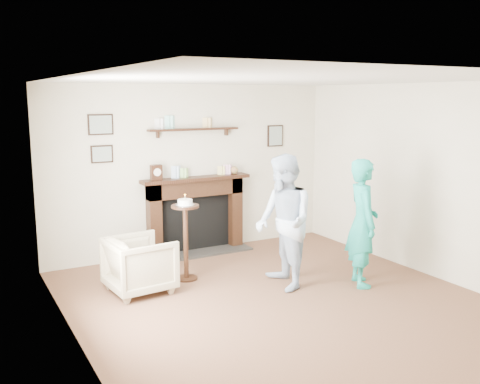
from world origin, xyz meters
name	(u,v)px	position (x,y,z in m)	size (l,w,h in m)	color
ground	(284,304)	(0.00, 0.00, 0.00)	(5.00, 5.00, 0.00)	brown
room_shell	(254,156)	(0.00, 0.69, 1.62)	(4.54, 5.02, 2.52)	beige
armchair	(141,291)	(-1.29, 1.19, 0.00)	(0.72, 0.74, 0.67)	#C4B291
man	(283,287)	(0.30, 0.48, 0.00)	(0.80, 0.62, 1.65)	#ABB6D6
woman	(360,284)	(1.21, 0.10, 0.00)	(0.58, 0.38, 1.58)	#1EA9AD
pedestal_table	(186,227)	(-0.63, 1.33, 0.69)	(0.35, 0.35, 1.12)	black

